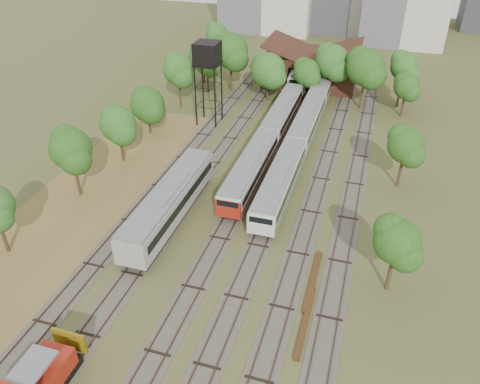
% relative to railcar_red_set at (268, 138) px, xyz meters
% --- Properties ---
extents(ground, '(240.00, 240.00, 0.00)m').
position_rel_railcar_red_set_xyz_m(ground, '(2.00, -30.28, -1.82)').
color(ground, '#475123').
rests_on(ground, ground).
extents(dry_grass_patch, '(14.00, 60.00, 0.04)m').
position_rel_railcar_red_set_xyz_m(dry_grass_patch, '(-16.00, -22.28, -1.80)').
color(dry_grass_patch, brown).
rests_on(dry_grass_patch, ground).
extents(tracks, '(24.60, 80.00, 0.19)m').
position_rel_railcar_red_set_xyz_m(tracks, '(1.33, -5.28, -1.78)').
color(tracks, '#4C473D').
rests_on(tracks, ground).
extents(railcar_red_set, '(2.79, 34.57, 3.45)m').
position_rel_railcar_red_set_xyz_m(railcar_red_set, '(0.00, 0.00, 0.00)').
color(railcar_red_set, black).
rests_on(railcar_red_set, ground).
extents(railcar_green_set, '(2.84, 52.08, 3.51)m').
position_rel_railcar_red_set_xyz_m(railcar_green_set, '(4.00, 6.92, 0.03)').
color(railcar_green_set, black).
rests_on(railcar_green_set, ground).
extents(railcar_rear, '(3.22, 16.08, 3.99)m').
position_rel_railcar_red_set_xyz_m(railcar_rear, '(0.00, 27.25, 0.29)').
color(railcar_rear, black).
rests_on(railcar_rear, ground).
extents(old_grey_coach, '(3.19, 18.00, 3.95)m').
position_rel_railcar_red_set_xyz_m(old_grey_coach, '(-6.00, -18.20, 0.34)').
color(old_grey_coach, black).
rests_on(old_grey_coach, ground).
extents(water_tower, '(3.47, 3.47, 11.99)m').
position_rel_railcar_red_set_xyz_m(water_tower, '(-10.62, 6.30, 8.29)').
color(water_tower, black).
rests_on(water_tower, ground).
extents(rail_pile_near, '(0.53, 7.92, 0.26)m').
position_rel_railcar_red_set_xyz_m(rail_pile_near, '(10.00, -23.23, -1.69)').
color(rail_pile_near, '#502F17').
rests_on(rail_pile_near, ground).
extents(rail_pile_far, '(0.49, 7.82, 0.25)m').
position_rel_railcar_red_set_xyz_m(rail_pile_far, '(10.20, -28.08, -1.69)').
color(rail_pile_far, '#502F17').
rests_on(rail_pile_far, ground).
extents(maintenance_shed, '(16.45, 11.55, 7.58)m').
position_rel_railcar_red_set_xyz_m(maintenance_shed, '(1.00, 27.70, 1.09)').
color(maintenance_shed, '#331C12').
rests_on(maintenance_shed, ground).
extents(tree_band_left, '(6.47, 74.83, 8.58)m').
position_rel_railcar_red_set_xyz_m(tree_band_left, '(-17.90, -3.41, 3.48)').
color(tree_band_left, '#382616').
rests_on(tree_band_left, ground).
extents(tree_band_far, '(35.90, 9.22, 9.86)m').
position_rel_railcar_red_set_xyz_m(tree_band_far, '(-0.15, 19.34, 4.22)').
color(tree_band_far, '#382616').
rests_on(tree_band_far, ground).
extents(tree_band_right, '(4.58, 43.27, 7.43)m').
position_rel_railcar_red_set_xyz_m(tree_band_right, '(16.73, -4.07, 3.31)').
color(tree_band_right, '#382616').
rests_on(tree_band_right, ground).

